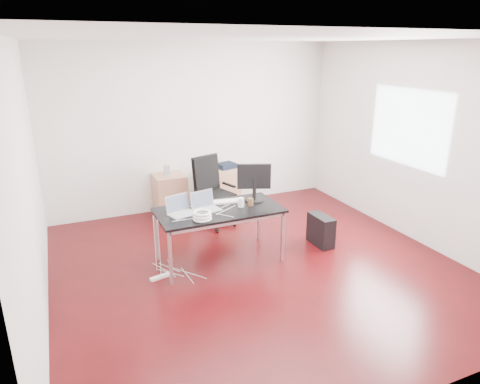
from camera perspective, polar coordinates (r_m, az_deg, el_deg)
name	(u,v)px	position (r m, az deg, el deg)	size (l,w,h in m)	color
room_shell	(261,161)	(5.15, 2.81, 4.10)	(5.00, 5.00, 5.00)	#330508
desk	(219,213)	(5.52, -2.81, -2.81)	(1.60, 0.80, 0.73)	black
office_chair	(212,188)	(6.73, -3.73, 0.54)	(0.60, 0.62, 1.08)	black
filing_cabinet_left	(170,195)	(7.27, -9.30, -0.39)	(0.50, 0.50, 0.70)	#A87254
filing_cabinet_right	(223,188)	(7.54, -2.29, 0.54)	(0.50, 0.50, 0.70)	#A87254
pc_tower	(321,230)	(6.25, 10.72, -5.01)	(0.20, 0.45, 0.44)	black
wastebasket	(212,207)	(7.27, -3.78, -1.95)	(0.24, 0.24, 0.28)	black
power_strip	(162,276)	(5.47, -10.40, -11.01)	(0.30, 0.06, 0.04)	white
laptop_left	(181,210)	(5.36, -7.88, -2.38)	(0.39, 0.34, 0.23)	silver
laptop_right	(205,206)	(5.47, -4.64, -1.84)	(0.38, 0.32, 0.23)	silver
monitor	(254,180)	(5.72, 1.88, 1.56)	(0.44, 0.26, 0.51)	black
keyboard	(225,201)	(5.74, -2.04, -1.27)	(0.44, 0.14, 0.02)	white
cup_white	(241,202)	(5.55, 0.13, -1.40)	(0.08, 0.08, 0.12)	white
cup_brown	(250,202)	(5.60, 1.40, -1.34)	(0.08, 0.08, 0.10)	brown
cable_coil	(202,216)	(5.16, -5.07, -3.17)	(0.24, 0.24, 0.11)	white
power_adapter	(207,216)	(5.26, -4.38, -3.19)	(0.07, 0.07, 0.03)	white
speaker	(167,171)	(7.10, -9.72, 2.83)	(0.09, 0.08, 0.18)	#9E9E9E
navy_garment	(226,166)	(7.47, -1.85, 3.54)	(0.30, 0.24, 0.09)	black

